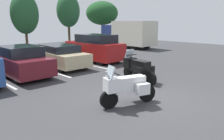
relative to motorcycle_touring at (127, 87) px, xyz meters
The scene contains 11 objects.
ground 1.27m from the motorcycle_touring, ahead, with size 44.00×44.00×0.10m, color #38383A.
motorcycle_touring is the anchor object (origin of this frame).
motorcycle_second 3.07m from the motorcycle_touring, 31.18° to the left, with size 1.00×2.10×1.44m.
parking_stripes 6.92m from the motorcycle_touring, 94.28° to the left, with size 13.66×4.98×0.01m.
car_maroon 6.72m from the motorcycle_touring, 95.88° to the left, with size 1.93×4.59×1.54m.
car_champagne 7.43m from the motorcycle_touring, 74.70° to the left, with size 2.12×4.72×1.36m.
car_red 8.60m from the motorcycle_touring, 55.91° to the left, with size 1.93×4.50×1.88m.
box_truck 16.75m from the motorcycle_touring, 39.92° to the left, with size 2.86×6.32×2.81m.
tree_center_left 18.12m from the motorcycle_touring, 75.16° to the left, with size 2.70×2.70×5.53m.
tree_left 20.53m from the motorcycle_touring, 60.46° to the left, with size 2.70×2.70×5.91m.
tree_right 26.58m from the motorcycle_touring, 48.61° to the left, with size 4.72×4.72×5.70m.
Camera 1 is at (-6.29, -4.29, 2.74)m, focal length 34.80 mm.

